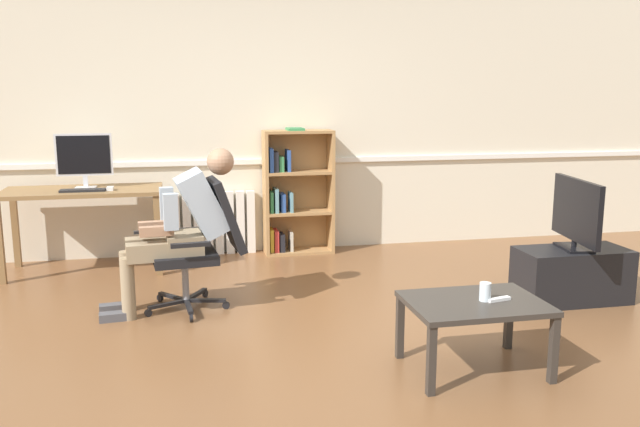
{
  "coord_description": "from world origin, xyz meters",
  "views": [
    {
      "loc": [
        -0.87,
        -3.97,
        1.64
      ],
      "look_at": [
        0.15,
        0.85,
        0.7
      ],
      "focal_mm": 36.8,
      "sensor_mm": 36.0,
      "label": 1
    }
  ],
  "objects_px": {
    "keyboard": "(83,190)",
    "drinking_glass": "(485,292)",
    "imac_monitor": "(84,157)",
    "person_seated": "(180,225)",
    "bookshelf": "(293,193)",
    "tv_stand": "(572,275)",
    "tv_screen": "(576,213)",
    "computer_desk": "(83,200)",
    "computer_mouse": "(110,188)",
    "radiator": "(209,223)",
    "office_chair": "(204,240)",
    "spare_remote": "(499,299)",
    "coffee_table": "(475,309)"
  },
  "relations": [
    {
      "from": "computer_desk",
      "to": "computer_mouse",
      "type": "relative_size",
      "value": 13.84
    },
    {
      "from": "computer_desk",
      "to": "bookshelf",
      "type": "height_order",
      "value": "bookshelf"
    },
    {
      "from": "bookshelf",
      "to": "person_seated",
      "type": "xyz_separation_m",
      "value": [
        -1.12,
        -1.57,
        0.04
      ]
    },
    {
      "from": "drinking_glass",
      "to": "spare_remote",
      "type": "bearing_deg",
      "value": -12.69
    },
    {
      "from": "person_seated",
      "to": "spare_remote",
      "type": "distance_m",
      "value": 2.35
    },
    {
      "from": "person_seated",
      "to": "drinking_glass",
      "type": "distance_m",
      "value": 2.28
    },
    {
      "from": "keyboard",
      "to": "coffee_table",
      "type": "height_order",
      "value": "keyboard"
    },
    {
      "from": "person_seated",
      "to": "tv_screen",
      "type": "xyz_separation_m",
      "value": [
        2.98,
        -0.43,
        0.05
      ]
    },
    {
      "from": "keyboard",
      "to": "radiator",
      "type": "bearing_deg",
      "value": 25.78
    },
    {
      "from": "computer_desk",
      "to": "keyboard",
      "type": "distance_m",
      "value": 0.18
    },
    {
      "from": "radiator",
      "to": "drinking_glass",
      "type": "bearing_deg",
      "value": -65.15
    },
    {
      "from": "computer_mouse",
      "to": "coffee_table",
      "type": "xyz_separation_m",
      "value": [
        2.27,
        -2.62,
        -0.4
      ]
    },
    {
      "from": "coffee_table",
      "to": "tv_stand",
      "type": "bearing_deg",
      "value": 38.43
    },
    {
      "from": "imac_monitor",
      "to": "person_seated",
      "type": "relative_size",
      "value": 0.41
    },
    {
      "from": "keyboard",
      "to": "person_seated",
      "type": "distance_m",
      "value": 1.41
    },
    {
      "from": "office_chair",
      "to": "radiator",
      "type": "bearing_deg",
      "value": 170.63
    },
    {
      "from": "bookshelf",
      "to": "office_chair",
      "type": "relative_size",
      "value": 1.28
    },
    {
      "from": "office_chair",
      "to": "tv_stand",
      "type": "xyz_separation_m",
      "value": [
        2.81,
        -0.44,
        -0.32
      ]
    },
    {
      "from": "imac_monitor",
      "to": "computer_mouse",
      "type": "distance_m",
      "value": 0.4
    },
    {
      "from": "coffee_table",
      "to": "spare_remote",
      "type": "relative_size",
      "value": 5.26
    },
    {
      "from": "imac_monitor",
      "to": "computer_mouse",
      "type": "height_order",
      "value": "imac_monitor"
    },
    {
      "from": "imac_monitor",
      "to": "tv_screen",
      "type": "height_order",
      "value": "imac_monitor"
    },
    {
      "from": "bookshelf",
      "to": "tv_stand",
      "type": "distance_m",
      "value": 2.76
    },
    {
      "from": "radiator",
      "to": "tv_stand",
      "type": "relative_size",
      "value": 1.09
    },
    {
      "from": "drinking_glass",
      "to": "spare_remote",
      "type": "distance_m",
      "value": 0.09
    },
    {
      "from": "keyboard",
      "to": "radiator",
      "type": "xyz_separation_m",
      "value": [
        1.1,
        0.53,
        -0.45
      ]
    },
    {
      "from": "tv_screen",
      "to": "drinking_glass",
      "type": "relative_size",
      "value": 7.05
    },
    {
      "from": "tv_screen",
      "to": "spare_remote",
      "type": "height_order",
      "value": "tv_screen"
    },
    {
      "from": "computer_desk",
      "to": "bookshelf",
      "type": "xyz_separation_m",
      "value": [
        1.97,
        0.3,
        -0.05
      ]
    },
    {
      "from": "bookshelf",
      "to": "radiator",
      "type": "height_order",
      "value": "bookshelf"
    },
    {
      "from": "bookshelf",
      "to": "tv_stand",
      "type": "bearing_deg",
      "value": -47.02
    },
    {
      "from": "person_seated",
      "to": "coffee_table",
      "type": "relative_size",
      "value": 1.53
    },
    {
      "from": "computer_mouse",
      "to": "radiator",
      "type": "height_order",
      "value": "computer_mouse"
    },
    {
      "from": "tv_screen",
      "to": "person_seated",
      "type": "bearing_deg",
      "value": 90.31
    },
    {
      "from": "tv_stand",
      "to": "computer_desk",
      "type": "bearing_deg",
      "value": 156.03
    },
    {
      "from": "bookshelf",
      "to": "coffee_table",
      "type": "xyz_separation_m",
      "value": [
        0.55,
        -3.04,
        -0.23
      ]
    },
    {
      "from": "office_chair",
      "to": "drinking_glass",
      "type": "xyz_separation_m",
      "value": [
        1.56,
        -1.49,
        -0.05
      ]
    },
    {
      "from": "computer_desk",
      "to": "spare_remote",
      "type": "distance_m",
      "value": 3.85
    },
    {
      "from": "radiator",
      "to": "bookshelf",
      "type": "bearing_deg",
      "value": -6.38
    },
    {
      "from": "imac_monitor",
      "to": "office_chair",
      "type": "xyz_separation_m",
      "value": [
        1.0,
        -1.34,
        -0.51
      ]
    },
    {
      "from": "keyboard",
      "to": "radiator",
      "type": "height_order",
      "value": "keyboard"
    },
    {
      "from": "office_chair",
      "to": "tv_stand",
      "type": "relative_size",
      "value": 1.15
    },
    {
      "from": "keyboard",
      "to": "drinking_glass",
      "type": "relative_size",
      "value": 3.53
    },
    {
      "from": "computer_mouse",
      "to": "tv_screen",
      "type": "distance_m",
      "value": 3.91
    },
    {
      "from": "computer_mouse",
      "to": "spare_remote",
      "type": "relative_size",
      "value": 0.67
    },
    {
      "from": "tv_screen",
      "to": "coffee_table",
      "type": "relative_size",
      "value": 0.97
    },
    {
      "from": "imac_monitor",
      "to": "computer_mouse",
      "type": "relative_size",
      "value": 4.93
    },
    {
      "from": "radiator",
      "to": "coffee_table",
      "type": "xyz_separation_m",
      "value": [
        1.4,
        -3.13,
        0.06
      ]
    },
    {
      "from": "tv_stand",
      "to": "drinking_glass",
      "type": "distance_m",
      "value": 1.66
    },
    {
      "from": "computer_desk",
      "to": "radiator",
      "type": "height_order",
      "value": "computer_desk"
    }
  ]
}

